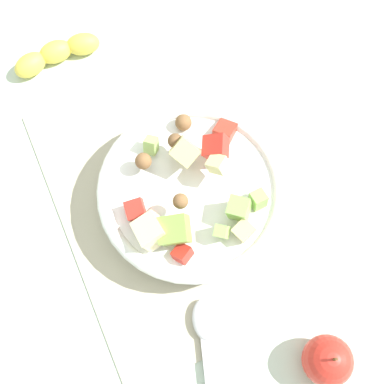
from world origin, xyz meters
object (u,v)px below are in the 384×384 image
(whole_apple, at_px, (327,361))
(banana_whole, at_px, (56,54))
(serving_spoon, at_px, (208,347))
(salad_bowl, at_px, (192,193))

(whole_apple, distance_m, banana_whole, 0.62)
(whole_apple, bearing_deg, serving_spoon, 59.17)
(salad_bowl, distance_m, serving_spoon, 0.21)
(salad_bowl, distance_m, banana_whole, 0.34)
(serving_spoon, distance_m, banana_whole, 0.52)
(salad_bowl, height_order, banana_whole, salad_bowl)
(serving_spoon, height_order, whole_apple, whole_apple)
(whole_apple, bearing_deg, salad_bowl, 13.42)
(serving_spoon, height_order, banana_whole, banana_whole)
(banana_whole, bearing_deg, salad_bowl, -162.81)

